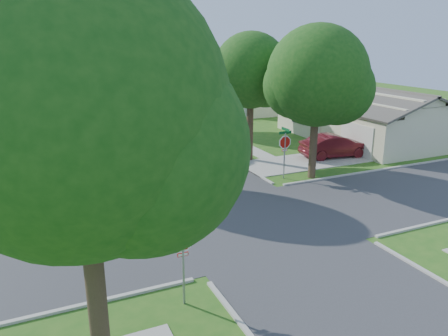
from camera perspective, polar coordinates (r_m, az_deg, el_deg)
ground at (r=19.60m, az=3.30°, el=-7.01°), size 100.00×100.00×0.00m
road_ns at (r=19.60m, az=3.30°, el=-7.00°), size 7.00×100.00×0.02m
sidewalk_ne at (r=44.99m, az=-5.18°, el=6.61°), size 1.20×40.00×0.04m
sidewalk_nw at (r=42.65m, az=-20.89°, el=5.02°), size 1.20×40.00×0.04m
driveway at (r=29.23m, az=10.63°, el=0.85°), size 8.80×3.60×0.05m
stop_sign_sw at (r=13.13m, az=-5.44°, el=-9.83°), size 1.05×0.80×2.98m
stop_sign_ne at (r=25.07m, az=7.95°, el=3.08°), size 1.05×0.80×2.98m
tree_e_near at (r=28.22m, az=3.61°, el=12.16°), size 4.97×4.80×8.28m
tree_e_mid at (r=39.18m, az=-4.84°, el=14.30°), size 5.59×5.40×9.21m
tree_e_far at (r=51.60m, az=-9.87°, el=14.40°), size 5.17×5.00×8.72m
tree_w_near at (r=25.21m, az=-16.07°, el=12.09°), size 5.38×5.20×8.97m
tree_w_mid at (r=37.08m, az=-19.06°, el=13.71°), size 5.80×5.60×9.56m
tree_w_far at (r=50.06m, az=-20.56°, el=13.00°), size 4.76×4.60×8.04m
tree_sw_corner at (r=9.06m, az=-17.91°, el=5.60°), size 6.21×6.00×9.55m
tree_ne_corner at (r=25.01m, az=12.18°, el=11.12°), size 5.80×5.60×8.66m
house_ne_near at (r=36.83m, az=17.73°, el=6.00°), size 8.42×13.60×4.23m
house_ne_far at (r=51.45m, az=4.23°, el=9.60°), size 8.42×13.60×4.23m
car_driveway at (r=30.63m, az=14.32°, el=2.82°), size 4.95×2.29×1.57m
car_curb_east at (r=41.35m, az=-10.61°, el=6.53°), size 1.93×4.45×1.50m
car_curb_west at (r=59.85m, az=-19.42°, el=8.97°), size 2.28×5.24×1.50m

